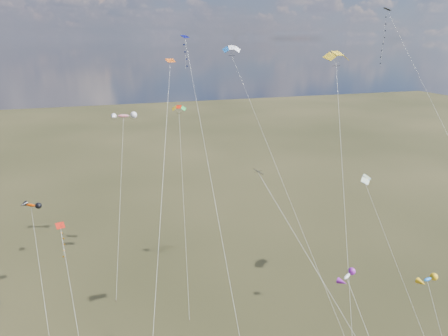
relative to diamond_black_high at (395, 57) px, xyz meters
name	(u,v)px	position (x,y,z in m)	size (l,w,h in m)	color
diamond_black_high	(395,57)	(0.00, 0.00, 0.00)	(4.82, 30.64, 38.21)	black
diamond_navy_tall	(191,80)	(-23.24, 7.42, -2.69)	(1.32, 30.80, 35.11)	#0A0B55
diamond_black_mid	(321,277)	(-17.85, -15.88, -16.77)	(11.47, 16.08, 23.96)	black
diamond_red_low	(63,247)	(-39.78, 5.24, -21.59)	(2.53, 12.61, 13.86)	#A9180C
diamond_orange_center	(163,170)	(-28.71, -3.69, -10.14)	(8.09, 22.59, 32.63)	#D65210
parafoil_yellow	(337,55)	(-12.30, -6.91, 0.63)	(6.74, 17.98, 34.00)	gold
parafoil_blue_white	(233,50)	(-16.84, 10.56, 0.72)	(8.26, 24.55, 34.16)	blue
parafoil_striped	(367,177)	(0.57, 3.19, -16.28)	(2.96, 15.25, 17.03)	yellow
parafoil_tricolor	(179,108)	(-22.80, 17.84, -7.82)	(4.00, 17.56, 25.48)	gold
novelty_orange_black	(31,206)	(-43.33, 9.54, -17.53)	(2.84, 11.07, 15.57)	#E64202
novelty_white_purple	(348,278)	(-13.79, -13.99, -18.81)	(2.77, 12.58, 14.24)	silver
novelty_redwhite_stripe	(123,116)	(-30.56, 24.91, -9.84)	(5.82, 17.62, 23.40)	#EF243B
novelty_blue_yellow	(428,281)	(-6.22, -15.81, -19.47)	(1.97, 9.59, 13.58)	blue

